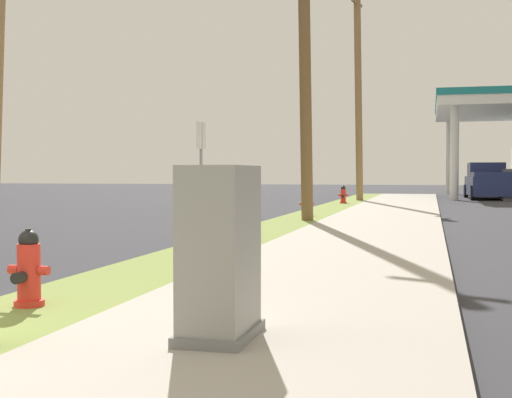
{
  "coord_description": "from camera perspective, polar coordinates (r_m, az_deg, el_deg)",
  "views": [
    {
      "loc": [
        4.34,
        -3.92,
        1.4
      ],
      "look_at": [
        0.62,
        10.87,
        0.83
      ],
      "focal_mm": 49.12,
      "sensor_mm": 36.0,
      "label": 1
    }
  ],
  "objects": [
    {
      "name": "utility_cabinet",
      "position": [
        5.43,
        -2.98,
        -4.79
      ],
      "size": [
        0.53,
        0.84,
        1.34
      ],
      "color": "slate",
      "rests_on": "sidewalk_slab"
    },
    {
      "name": "fire_hydrant_second",
      "position": [
        14.48,
        -0.48,
        -1.65
      ],
      "size": [
        0.42,
        0.38,
        0.74
      ],
      "color": "red",
      "rests_on": "grass_verge"
    },
    {
      "name": "fire_hydrant_third",
      "position": [
        21.28,
        4.14,
        -0.45
      ],
      "size": [
        0.42,
        0.37,
        0.74
      ],
      "color": "red",
      "rests_on": "grass_verge"
    },
    {
      "name": "car_tan_by_near_pump",
      "position": [
        46.31,
        18.01,
        1.19
      ],
      "size": [
        2.04,
        4.54,
        1.57
      ],
      "color": "tan",
      "rests_on": "ground"
    },
    {
      "name": "sidewalk_slab",
      "position": [
        4.35,
        -4.68,
        -15.81
      ],
      "size": [
        3.2,
        80.0,
        0.12
      ],
      "primitive_type": "cube",
      "color": "#A8A093",
      "rests_on": "ground"
    },
    {
      "name": "street_sign_post",
      "position": [
        11.59,
        -4.5,
        3.28
      ],
      "size": [
        0.05,
        0.36,
        2.12
      ],
      "color": "gray",
      "rests_on": "grass_verge"
    },
    {
      "name": "fire_hydrant_nearest",
      "position": [
        7.1,
        -18.03,
        -5.71
      ],
      "size": [
        0.42,
        0.38,
        0.74
      ],
      "color": "red",
      "rests_on": "grass_verge"
    },
    {
      "name": "utility_pole_midground",
      "position": [
        19.4,
        3.99,
        12.58
      ],
      "size": [
        1.33,
        0.68,
        9.44
      ],
      "color": "brown",
      "rests_on": "grass_verge"
    },
    {
      "name": "fire_hydrant_fourth",
      "position": [
        29.92,
        7.12,
        0.29
      ],
      "size": [
        0.42,
        0.37,
        0.74
      ],
      "color": "red",
      "rests_on": "grass_verge"
    },
    {
      "name": "utility_pole_background",
      "position": [
        33.09,
        8.33,
        8.42
      ],
      "size": [
        0.49,
        1.52,
        9.67
      ],
      "color": "#937047",
      "rests_on": "grass_verge"
    },
    {
      "name": "truck_navy_at_forecourt",
      "position": [
        39.66,
        18.34,
        1.32
      ],
      "size": [
        2.28,
        5.46,
        1.97
      ],
      "color": "navy",
      "rests_on": "ground"
    }
  ]
}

